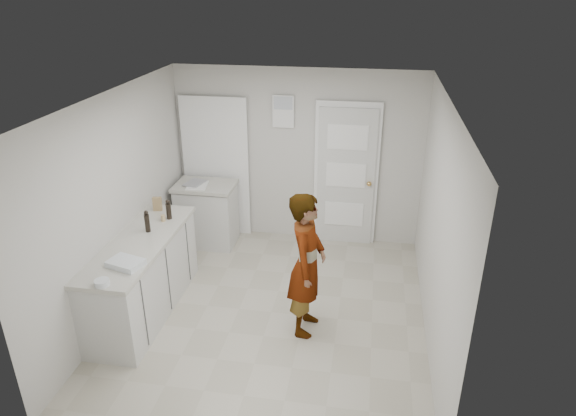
% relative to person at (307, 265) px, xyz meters
% --- Properties ---
extents(ground, '(4.00, 4.00, 0.00)m').
position_rel_person_xyz_m(ground, '(-0.44, 0.21, -0.81)').
color(ground, '#ABA48F').
rests_on(ground, ground).
extents(room_shell, '(4.00, 4.00, 4.00)m').
position_rel_person_xyz_m(room_shell, '(-0.61, 2.17, 0.21)').
color(room_shell, beige).
rests_on(room_shell, ground).
extents(main_counter, '(0.64, 1.96, 0.93)m').
position_rel_person_xyz_m(main_counter, '(-1.89, 0.01, -0.39)').
color(main_counter, silver).
rests_on(main_counter, ground).
extents(side_counter, '(0.84, 0.61, 0.93)m').
position_rel_person_xyz_m(side_counter, '(-1.69, 1.76, -0.38)').
color(side_counter, silver).
rests_on(side_counter, ground).
extents(person, '(0.44, 0.62, 1.62)m').
position_rel_person_xyz_m(person, '(0.00, 0.00, 0.00)').
color(person, silver).
rests_on(person, ground).
extents(cake_mix_box, '(0.12, 0.07, 0.18)m').
position_rel_person_xyz_m(cake_mix_box, '(-1.99, 0.81, 0.20)').
color(cake_mix_box, olive).
rests_on(cake_mix_box, main_counter).
extents(spice_jar, '(0.05, 0.05, 0.08)m').
position_rel_person_xyz_m(spice_jar, '(-1.80, 0.53, 0.15)').
color(spice_jar, tan).
rests_on(spice_jar, main_counter).
extents(oil_cruet_a, '(0.06, 0.06, 0.25)m').
position_rel_person_xyz_m(oil_cruet_a, '(-1.76, 0.61, 0.23)').
color(oil_cruet_a, black).
rests_on(oil_cruet_a, main_counter).
extents(oil_cruet_b, '(0.06, 0.06, 0.26)m').
position_rel_person_xyz_m(oil_cruet_b, '(-1.87, 0.24, 0.24)').
color(oil_cruet_b, black).
rests_on(oil_cruet_b, main_counter).
extents(baking_dish, '(0.39, 0.32, 0.06)m').
position_rel_person_xyz_m(baking_dish, '(-1.78, -0.51, 0.14)').
color(baking_dish, silver).
rests_on(baking_dish, main_counter).
extents(egg_bowl, '(0.14, 0.14, 0.05)m').
position_rel_person_xyz_m(egg_bowl, '(-1.84, -0.89, 0.14)').
color(egg_bowl, silver).
rests_on(egg_bowl, main_counter).
extents(papers, '(0.32, 0.38, 0.01)m').
position_rel_person_xyz_m(papers, '(-1.77, 1.69, 0.12)').
color(papers, white).
rests_on(papers, side_counter).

